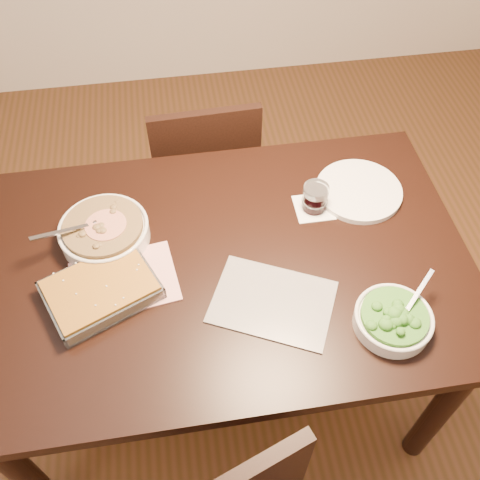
# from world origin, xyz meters

# --- Properties ---
(ground) EXTENTS (4.00, 4.00, 0.00)m
(ground) POSITION_xyz_m (0.00, 0.00, 0.00)
(ground) COLOR #452C13
(ground) RESTS_ON ground
(table) EXTENTS (1.40, 0.90, 0.75)m
(table) POSITION_xyz_m (0.00, 0.00, 0.65)
(table) COLOR black
(table) RESTS_ON ground
(magazine_a) EXTENTS (0.31, 0.24, 0.01)m
(magazine_a) POSITION_xyz_m (-0.27, -0.03, 0.75)
(magazine_a) COLOR #B1323F
(magazine_a) RESTS_ON table
(magazine_b) EXTENTS (0.37, 0.33, 0.01)m
(magazine_b) POSITION_xyz_m (0.12, -0.16, 0.75)
(magazine_b) COLOR #282931
(magazine_b) RESTS_ON table
(coaster) EXTENTS (0.11, 0.11, 0.00)m
(coaster) POSITION_xyz_m (0.30, 0.15, 0.75)
(coaster) COLOR white
(coaster) RESTS_ON table
(stew_bowl) EXTENTS (0.27, 0.25, 0.10)m
(stew_bowl) POSITION_xyz_m (-0.32, 0.13, 0.78)
(stew_bowl) COLOR silver
(stew_bowl) RESTS_ON table
(broccoli_bowl) EXTENTS (0.20, 0.20, 0.08)m
(broccoli_bowl) POSITION_xyz_m (0.40, -0.27, 0.78)
(broccoli_bowl) COLOR silver
(broccoli_bowl) RESTS_ON table
(baking_dish) EXTENTS (0.34, 0.30, 0.05)m
(baking_dish) POSITION_xyz_m (-0.33, -0.07, 0.77)
(baking_dish) COLOR silver
(baking_dish) RESTS_ON table
(wine_tumbler) EXTENTS (0.08, 0.08, 0.09)m
(wine_tumbler) POSITION_xyz_m (0.30, 0.15, 0.80)
(wine_tumbler) COLOR black
(wine_tumbler) RESTS_ON coaster
(dinner_plate) EXTENTS (0.26, 0.26, 0.02)m
(dinner_plate) POSITION_xyz_m (0.46, 0.19, 0.76)
(dinner_plate) COLOR silver
(dinner_plate) RESTS_ON table
(chair_far) EXTENTS (0.41, 0.41, 0.83)m
(chair_far) POSITION_xyz_m (0.02, 0.66, 0.47)
(chair_far) COLOR black
(chair_far) RESTS_ON ground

